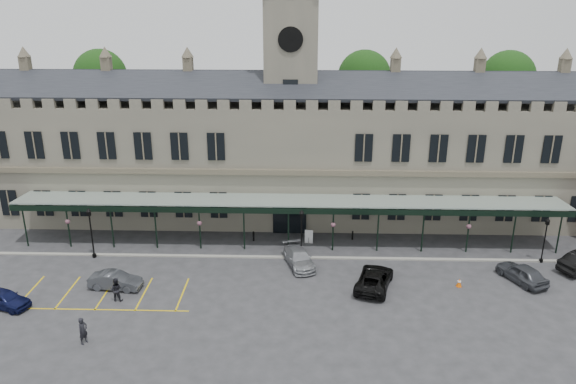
{
  "coord_description": "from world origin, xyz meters",
  "views": [
    {
      "loc": [
        1.38,
        -38.92,
        22.3
      ],
      "look_at": [
        0.0,
        6.0,
        6.0
      ],
      "focal_mm": 35.0,
      "sensor_mm": 36.0,
      "label": 1
    }
  ],
  "objects_px": {
    "clock_tower": "(291,89)",
    "car_left_b": "(115,281)",
    "station_building": "(291,154)",
    "lamp_post_left": "(91,228)",
    "lamp_post_right": "(545,236)",
    "person_a": "(83,331)",
    "car_right_a": "(522,273)",
    "lamp_post_mid": "(301,231)",
    "sign_board": "(309,237)",
    "car_van": "(374,279)",
    "car_taxi": "(299,258)",
    "traffic_cone": "(459,283)",
    "person_b": "(116,289)",
    "car_left_a": "(4,299)"
  },
  "relations": [
    {
      "from": "clock_tower",
      "to": "sign_board",
      "type": "relative_size",
      "value": 18.93
    },
    {
      "from": "lamp_post_mid",
      "to": "sign_board",
      "type": "height_order",
      "value": "lamp_post_mid"
    },
    {
      "from": "lamp_post_mid",
      "to": "car_left_a",
      "type": "height_order",
      "value": "lamp_post_mid"
    },
    {
      "from": "lamp_post_right",
      "to": "lamp_post_mid",
      "type": "bearing_deg",
      "value": -179.33
    },
    {
      "from": "clock_tower",
      "to": "car_right_a",
      "type": "bearing_deg",
      "value": -36.61
    },
    {
      "from": "car_left_b",
      "to": "person_a",
      "type": "xyz_separation_m",
      "value": [
        0.22,
        -7.29,
        0.28
      ]
    },
    {
      "from": "station_building",
      "to": "person_a",
      "type": "bearing_deg",
      "value": -119.38
    },
    {
      "from": "clock_tower",
      "to": "station_building",
      "type": "bearing_deg",
      "value": -90.0
    },
    {
      "from": "car_taxi",
      "to": "car_right_a",
      "type": "bearing_deg",
      "value": -24.43
    },
    {
      "from": "lamp_post_right",
      "to": "station_building",
      "type": "bearing_deg",
      "value": 154.43
    },
    {
      "from": "car_left_b",
      "to": "lamp_post_mid",
      "type": "bearing_deg",
      "value": -63.51
    },
    {
      "from": "lamp_post_left",
      "to": "lamp_post_mid",
      "type": "distance_m",
      "value": 18.27
    },
    {
      "from": "lamp_post_right",
      "to": "car_left_a",
      "type": "relative_size",
      "value": 1.02
    },
    {
      "from": "lamp_post_right",
      "to": "car_right_a",
      "type": "height_order",
      "value": "lamp_post_right"
    },
    {
      "from": "sign_board",
      "to": "person_b",
      "type": "bearing_deg",
      "value": -133.74
    },
    {
      "from": "clock_tower",
      "to": "person_b",
      "type": "relative_size",
      "value": 13.25
    },
    {
      "from": "lamp_post_right",
      "to": "car_taxi",
      "type": "distance_m",
      "value": 21.09
    },
    {
      "from": "traffic_cone",
      "to": "car_van",
      "type": "xyz_separation_m",
      "value": [
        -6.77,
        -0.31,
        0.4
      ]
    },
    {
      "from": "person_a",
      "to": "car_right_a",
      "type": "bearing_deg",
      "value": -48.47
    },
    {
      "from": "station_building",
      "to": "lamp_post_right",
      "type": "height_order",
      "value": "station_building"
    },
    {
      "from": "lamp_post_mid",
      "to": "person_a",
      "type": "relative_size",
      "value": 2.47
    },
    {
      "from": "traffic_cone",
      "to": "car_left_a",
      "type": "relative_size",
      "value": 0.17
    },
    {
      "from": "person_a",
      "to": "person_b",
      "type": "relative_size",
      "value": 1.02
    },
    {
      "from": "lamp_post_left",
      "to": "sign_board",
      "type": "height_order",
      "value": "lamp_post_left"
    },
    {
      "from": "lamp_post_mid",
      "to": "lamp_post_right",
      "type": "distance_m",
      "value": 20.81
    },
    {
      "from": "traffic_cone",
      "to": "car_left_b",
      "type": "distance_m",
      "value": 27.22
    },
    {
      "from": "traffic_cone",
      "to": "person_a",
      "type": "relative_size",
      "value": 0.36
    },
    {
      "from": "person_a",
      "to": "traffic_cone",
      "type": "bearing_deg",
      "value": -47.41
    },
    {
      "from": "person_a",
      "to": "car_left_b",
      "type": "bearing_deg",
      "value": 26.97
    },
    {
      "from": "person_b",
      "to": "sign_board",
      "type": "bearing_deg",
      "value": -141.3
    },
    {
      "from": "station_building",
      "to": "person_b",
      "type": "distance_m",
      "value": 22.71
    },
    {
      "from": "clock_tower",
      "to": "car_right_a",
      "type": "distance_m",
      "value": 26.7
    },
    {
      "from": "clock_tower",
      "to": "car_left_b",
      "type": "relative_size",
      "value": 5.98
    },
    {
      "from": "car_van",
      "to": "car_taxi",
      "type": "bearing_deg",
      "value": -13.64
    },
    {
      "from": "car_right_a",
      "to": "person_a",
      "type": "distance_m",
      "value": 33.55
    },
    {
      "from": "car_taxi",
      "to": "lamp_post_right",
      "type": "bearing_deg",
      "value": -13.86
    },
    {
      "from": "lamp_post_mid",
      "to": "sign_board",
      "type": "xyz_separation_m",
      "value": [
        0.67,
        3.51,
        -2.17
      ]
    },
    {
      "from": "sign_board",
      "to": "car_taxi",
      "type": "xyz_separation_m",
      "value": [
        -0.85,
        -4.5,
        0.05
      ]
    },
    {
      "from": "clock_tower",
      "to": "car_left_b",
      "type": "bearing_deg",
      "value": -129.58
    },
    {
      "from": "traffic_cone",
      "to": "car_left_a",
      "type": "height_order",
      "value": "car_left_a"
    },
    {
      "from": "traffic_cone",
      "to": "car_van",
      "type": "relative_size",
      "value": 0.13
    },
    {
      "from": "car_left_a",
      "to": "car_taxi",
      "type": "xyz_separation_m",
      "value": [
        21.77,
        7.37,
        0.0
      ]
    },
    {
      "from": "lamp_post_mid",
      "to": "car_left_b",
      "type": "relative_size",
      "value": 1.14
    },
    {
      "from": "car_taxi",
      "to": "person_a",
      "type": "height_order",
      "value": "person_a"
    },
    {
      "from": "person_a",
      "to": "car_taxi",
      "type": "bearing_deg",
      "value": -25.31
    },
    {
      "from": "lamp_post_left",
      "to": "lamp_post_right",
      "type": "height_order",
      "value": "lamp_post_left"
    },
    {
      "from": "car_left_b",
      "to": "person_a",
      "type": "height_order",
      "value": "person_a"
    },
    {
      "from": "lamp_post_right",
      "to": "car_right_a",
      "type": "relative_size",
      "value": 0.93
    },
    {
      "from": "person_a",
      "to": "lamp_post_right",
      "type": "bearing_deg",
      "value": -44.6
    },
    {
      "from": "lamp_post_mid",
      "to": "car_taxi",
      "type": "relative_size",
      "value": 0.99
    }
  ]
}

